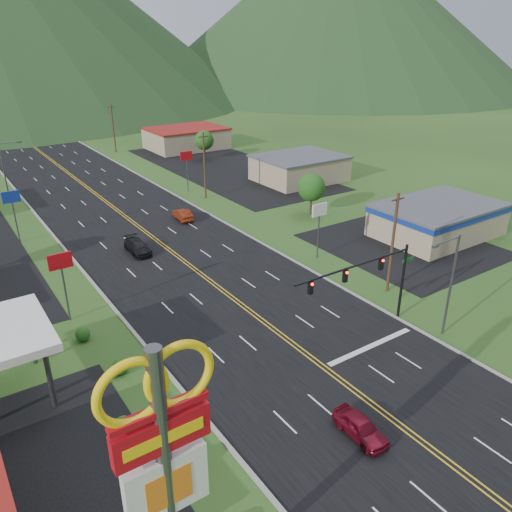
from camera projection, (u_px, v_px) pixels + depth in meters
ground at (462, 473)px, 28.79m from camera, size 500.00×500.00×0.00m
road at (462, 473)px, 28.79m from camera, size 20.00×460.00×0.04m
pylon_sign at (164, 458)px, 17.81m from camera, size 4.32×0.60×14.00m
traffic_signal at (372, 274)px, 40.54m from camera, size 13.10×0.43×7.00m
streetlight_east at (449, 280)px, 39.98m from camera, size 3.28×0.25×9.00m
streetlight_west at (6, 168)px, 73.65m from camera, size 3.28×0.25×9.00m
building_east_near at (438, 218)px, 62.17m from camera, size 15.40×10.40×4.10m
building_east_mid at (300, 168)px, 85.93m from camera, size 14.40×11.40×4.30m
building_east_far at (186, 138)px, 110.32m from camera, size 16.40×12.40×4.50m
pole_sign_west_a at (61, 268)px, 42.25m from camera, size 2.00×0.18×6.40m
pole_sign_west_b at (12, 202)px, 58.89m from camera, size 2.00×0.18×6.40m
pole_sign_east_a at (319, 215)px, 54.59m from camera, size 2.00×0.18×6.40m
pole_sign_east_b at (186, 160)px, 78.79m from camera, size 2.00×0.18×6.40m
tree_east_a at (311, 187)px, 68.75m from camera, size 3.84×3.84×5.82m
tree_east_b at (204, 140)px, 99.55m from camera, size 3.84×3.84×5.82m
utility_pole_a at (393, 243)px, 47.25m from camera, size 1.60×0.28×10.00m
utility_pole_b at (204, 165)px, 75.24m from camera, size 1.60×0.28×10.00m
utility_pole_c at (113, 128)px, 105.50m from camera, size 1.60×0.28×10.00m
utility_pole_d at (63, 107)px, 135.76m from camera, size 1.60×0.28×10.00m
mountain_ne at (335, 6)px, 223.69m from camera, size 180.00×180.00×70.00m
car_red_near at (360, 428)px, 31.14m from camera, size 1.77×4.10×1.38m
car_dark_mid at (138, 247)px, 57.60m from camera, size 2.17×5.06×1.45m
car_red_far at (183, 215)px, 67.94m from camera, size 1.92×4.50×1.44m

